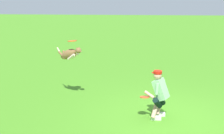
# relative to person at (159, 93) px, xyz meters

# --- Properties ---
(ground_plane) EXTENTS (60.00, 60.00, 0.00)m
(ground_plane) POSITION_rel_person_xyz_m (-0.23, 0.05, -0.70)
(ground_plane) COLOR #458A21
(person) EXTENTS (0.70, 0.64, 1.29)m
(person) POSITION_rel_person_xyz_m (0.00, 0.00, 0.00)
(person) COLOR silver
(person) RESTS_ON ground_plane
(dog) EXTENTS (0.92, 0.66, 0.54)m
(dog) POSITION_rel_person_xyz_m (2.63, -1.46, 0.70)
(dog) COLOR brown
(frisbee_flying) EXTENTS (0.39, 0.39, 0.05)m
(frisbee_flying) POSITION_rel_person_xyz_m (2.50, -1.28, 1.14)
(frisbee_flying) COLOR #E25B1B
(frisbee_held) EXTENTS (0.26, 0.26, 0.06)m
(frisbee_held) POSITION_rel_person_xyz_m (0.38, 0.07, -0.09)
(frisbee_held) COLOR #E25024
(frisbee_held) RESTS_ON person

